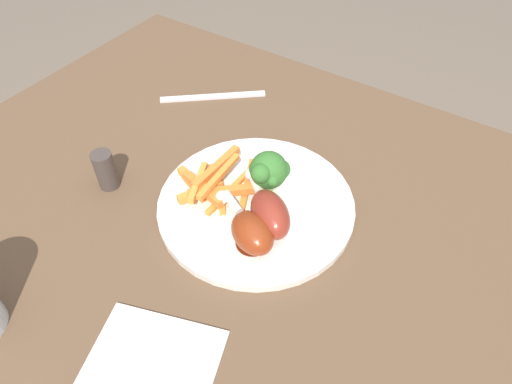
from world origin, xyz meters
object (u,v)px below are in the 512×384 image
Objects in this scene: carrot_fries_pile at (215,184)px; chicken_drumstick_near at (269,212)px; broccoli_floret_front at (268,170)px; chicken_drumstick_far at (250,230)px; dining_table at (220,255)px; dinner_plate at (256,205)px; pepper_shaker at (106,170)px; fork at (213,97)px.

carrot_fries_pile is 0.10m from chicken_drumstick_near.
broccoli_floret_front reaches higher than chicken_drumstick_far.
dining_table is 0.18m from broccoli_floret_front.
dinner_plate is 2.33× the size of chicken_drumstick_near.
pepper_shaker is (0.21, 0.08, 0.02)m from dinner_plate.
pepper_shaker is at bearing 28.02° from broccoli_floret_front.
chicken_drumstick_near reaches higher than fork.
carrot_fries_pile is 1.14× the size of chicken_drumstick_near.
broccoli_floret_front reaches higher than carrot_fries_pile.
carrot_fries_pile is 2.23× the size of pepper_shaker.
dining_table is 6.98× the size of carrot_fries_pile.
fork is (0.16, -0.21, 0.12)m from dining_table.
dining_table is 3.42× the size of dinner_plate.
carrot_fries_pile is at bearing -155.48° from pepper_shaker.
dining_table is at bearing 88.18° from fork.
carrot_fries_pile is 0.71× the size of fork.
chicken_drumstick_near is 0.98× the size of chicken_drumstick_far.
chicken_drumstick_far reaches higher than carrot_fries_pile.
broccoli_floret_front reaches higher than pepper_shaker.
chicken_drumstick_near is 0.04m from chicken_drumstick_far.
chicken_drumstick_near is at bearing -173.16° from dining_table.
chicken_drumstick_far is at bearing 108.60° from broccoli_floret_front.
dining_table is 14.52× the size of broccoli_floret_front.
dining_table is 0.22m from pepper_shaker.
broccoli_floret_front is 0.08m from carrot_fries_pile.
chicken_drumstick_near is 1.95× the size of pepper_shaker.
dining_table is 7.97× the size of chicken_drumstick_near.
chicken_drumstick_near is at bearing -166.24° from pepper_shaker.
dining_table is 0.29m from fork.
chicken_drumstick_near is at bearing 123.93° from broccoli_floret_front.
pepper_shaker reaches higher than dinner_plate.
broccoli_floret_front is 0.06m from chicken_drumstick_near.
pepper_shaker is (0.24, 0.06, -0.00)m from chicken_drumstick_near.
broccoli_floret_front reaches higher than fork.
chicken_drumstick_near reaches higher than carrot_fries_pile.
broccoli_floret_front is at bearing -128.39° from dining_table.
broccoli_floret_front reaches higher than chicken_drumstick_near.
chicken_drumstick_far is at bearing 153.31° from carrot_fries_pile.
chicken_drumstick_far is 0.34m from fork.
pepper_shaker is (0.21, 0.11, -0.02)m from broccoli_floret_front.
dinner_plate is 0.05m from chicken_drumstick_near.
chicken_drumstick_far is at bearing -174.74° from pepper_shaker.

